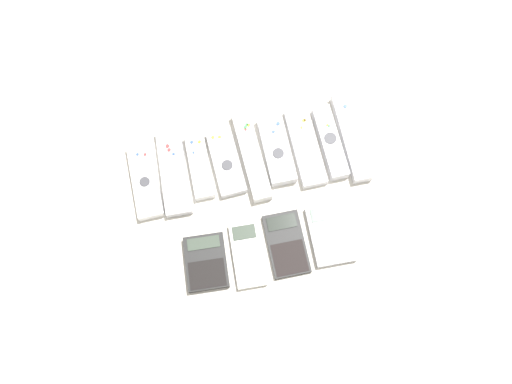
% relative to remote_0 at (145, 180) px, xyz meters
% --- Properties ---
extents(ground_plane, '(3.00, 3.00, 0.00)m').
position_rel_remote_0_xyz_m(ground_plane, '(0.23, -0.12, -0.01)').
color(ground_plane, beige).
extents(remote_0, '(0.06, 0.18, 0.02)m').
position_rel_remote_0_xyz_m(remote_0, '(0.00, 0.00, 0.00)').
color(remote_0, white).
rests_on(remote_0, ground_plane).
extents(remote_1, '(0.06, 0.21, 0.02)m').
position_rel_remote_0_xyz_m(remote_1, '(0.07, 0.01, -0.00)').
color(remote_1, '#B7B7BC').
rests_on(remote_1, ground_plane).
extents(remote_2, '(0.04, 0.16, 0.02)m').
position_rel_remote_0_xyz_m(remote_2, '(0.12, 0.01, -0.00)').
color(remote_2, white).
rests_on(remote_2, ground_plane).
extents(remote_3, '(0.06, 0.16, 0.02)m').
position_rel_remote_0_xyz_m(remote_3, '(0.18, 0.00, -0.00)').
color(remote_3, '#B7B7BC').
rests_on(remote_3, ground_plane).
extents(remote_4, '(0.05, 0.22, 0.03)m').
position_rel_remote_0_xyz_m(remote_4, '(0.24, 0.01, 0.00)').
color(remote_4, white).
rests_on(remote_4, ground_plane).
extents(remote_5, '(0.06, 0.17, 0.03)m').
position_rel_remote_0_xyz_m(remote_5, '(0.30, 0.01, 0.00)').
color(remote_5, silver).
rests_on(remote_5, ground_plane).
extents(remote_6, '(0.06, 0.19, 0.02)m').
position_rel_remote_0_xyz_m(remote_6, '(0.37, 0.00, -0.00)').
color(remote_6, silver).
rests_on(remote_6, ground_plane).
extents(remote_7, '(0.04, 0.18, 0.03)m').
position_rel_remote_0_xyz_m(remote_7, '(0.42, 0.00, 0.00)').
color(remote_7, silver).
rests_on(remote_7, ground_plane).
extents(remote_8, '(0.05, 0.22, 0.03)m').
position_rel_remote_0_xyz_m(remote_8, '(0.47, 0.00, 0.00)').
color(remote_8, silver).
rests_on(remote_8, ground_plane).
extents(calculator_0, '(0.09, 0.12, 0.02)m').
position_rel_remote_0_xyz_m(calculator_0, '(0.10, -0.21, -0.00)').
color(calculator_0, black).
rests_on(calculator_0, ground_plane).
extents(calculator_1, '(0.07, 0.14, 0.02)m').
position_rel_remote_0_xyz_m(calculator_1, '(0.19, -0.21, -0.00)').
color(calculator_1, silver).
rests_on(calculator_1, ground_plane).
extents(calculator_2, '(0.08, 0.14, 0.01)m').
position_rel_remote_0_xyz_m(calculator_2, '(0.27, -0.21, -0.01)').
color(calculator_2, black).
rests_on(calculator_2, ground_plane).
extents(calculator_3, '(0.09, 0.13, 0.02)m').
position_rel_remote_0_xyz_m(calculator_3, '(0.37, -0.21, -0.00)').
color(calculator_3, '#B2B2B7').
rests_on(calculator_3, ground_plane).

